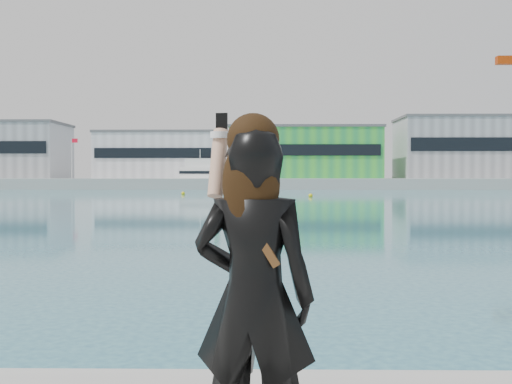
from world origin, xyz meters
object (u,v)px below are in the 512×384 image
buoy_near (311,197)px  buoy_far (183,195)px  motor_yacht (207,178)px  woman (254,287)px

buoy_near → buoy_far: size_ratio=1.00×
motor_yacht → buoy_near: motor_yacht is taller
motor_yacht → woman: size_ratio=8.69×
buoy_near → buoy_far: (-15.89, 9.20, 0.00)m
motor_yacht → buoy_far: size_ratio=32.80×
motor_yacht → buoy_far: 38.97m
buoy_far → woman: (10.72, -79.56, 1.75)m
motor_yacht → woman: 118.99m
motor_yacht → woman: bearing=-81.4°
motor_yacht → buoy_near: bearing=-68.0°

